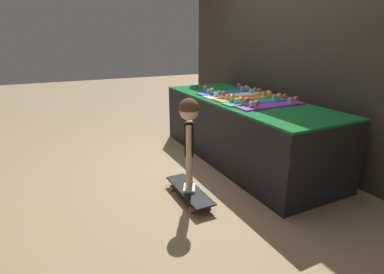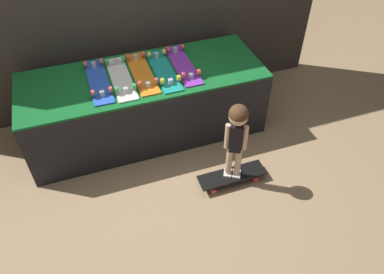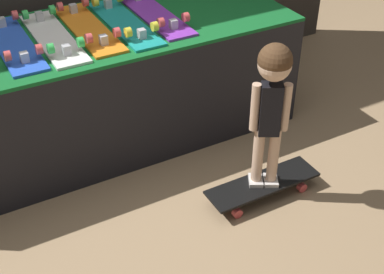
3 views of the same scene
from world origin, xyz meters
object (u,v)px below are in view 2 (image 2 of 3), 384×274
Objects in this scene: skateboard_white_on_rack at (121,77)px; skateboard_teal_on_rack at (163,70)px; skateboard_purple_on_rack at (183,64)px; skateboard_on_floor at (232,176)px; child at (237,129)px; skateboard_blue_on_rack at (98,80)px; skateboard_orange_on_rack at (142,72)px.

skateboard_white_on_rack is 1.00× the size of skateboard_teal_on_rack.
skateboard_white_on_rack is 1.00× the size of skateboard_purple_on_rack.
skateboard_on_floor is 0.79× the size of child.
child is at bearing -44.95° from skateboard_blue_on_rack.
skateboard_teal_on_rack is at bearing -171.17° from skateboard_purple_on_rack.
skateboard_purple_on_rack is at bearing 0.67° from skateboard_orange_on_rack.
skateboard_purple_on_rack reaches higher than skateboard_on_floor.
skateboard_purple_on_rack is at bearing 8.83° from skateboard_teal_on_rack.
skateboard_white_on_rack is 1.23m from child.
skateboard_white_on_rack is (0.21, -0.02, 0.00)m from skateboard_blue_on_rack.
skateboard_white_on_rack is 0.62m from skateboard_purple_on_rack.
skateboard_white_on_rack is at bearing -177.60° from skateboard_purple_on_rack.
skateboard_white_on_rack and skateboard_purple_on_rack have the same top height.
skateboard_orange_on_rack is at bearing 172.49° from skateboard_teal_on_rack.
skateboard_blue_on_rack is 1.00× the size of skateboard_teal_on_rack.
skateboard_purple_on_rack is at bearing 2.40° from skateboard_white_on_rack.
child is at bearing -90.00° from skateboard_on_floor.
skateboard_teal_on_rack is 1.00× the size of skateboard_purple_on_rack.
skateboard_purple_on_rack is at bearing 0.34° from skateboard_blue_on_rack.
skateboard_on_floor is at bearing 118.83° from child.
skateboard_on_floor is at bearing -81.33° from skateboard_purple_on_rack.
skateboard_white_on_rack is 1.16× the size of skateboard_on_floor.
skateboard_blue_on_rack is at bearing 180.00° from skateboard_orange_on_rack.
skateboard_blue_on_rack is 1.00× the size of skateboard_purple_on_rack.
skateboard_blue_on_rack and skateboard_teal_on_rack have the same top height.
skateboard_teal_on_rack is at bearing 139.44° from child.
skateboard_blue_on_rack is 1.39m from child.
child reaches higher than skateboard_teal_on_rack.
skateboard_teal_on_rack is (0.42, -0.01, 0.00)m from skateboard_white_on_rack.
child is (0.00, -0.00, 0.59)m from skateboard_on_floor.
skateboard_teal_on_rack is at bearing -7.51° from skateboard_orange_on_rack.
skateboard_orange_on_rack is 1.13m from child.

